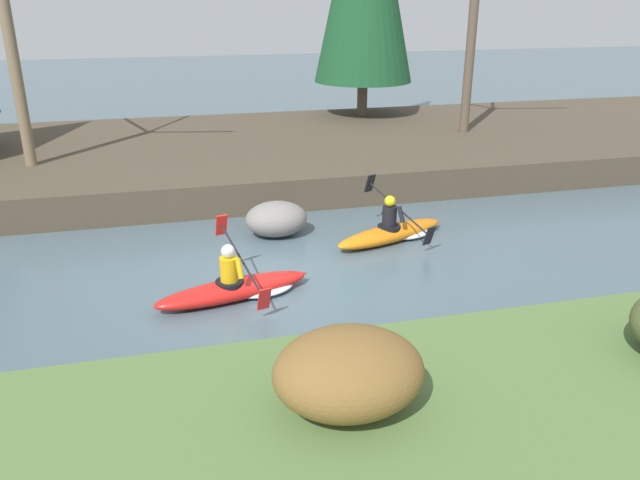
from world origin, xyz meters
TOP-DOWN VIEW (x-y plane):
  - ground_plane at (0.00, 0.00)m, footprint 90.00×90.00m
  - riverbank_far at (0.00, 8.30)m, footprint 44.00×9.06m
  - bare_tree_mid_upstream at (-5.39, 6.84)m, footprint 3.67×3.63m
  - bare_tree_mid_downstream at (7.11, 7.95)m, footprint 3.87×3.82m
  - shrub_clump_second at (-0.49, -4.85)m, footprint 1.55×1.29m
  - kayaker_lead at (2.44, 1.53)m, footprint 2.74×2.00m
  - kayaker_middle at (-1.07, -0.35)m, footprint 2.78×2.05m
  - boulder_midstream at (0.08, 2.40)m, footprint 1.32×1.04m

SIDE VIEW (x-z plane):
  - ground_plane at x=0.00m, z-range 0.00..0.00m
  - kayaker_lead at x=2.44m, z-range -0.40..0.80m
  - kayaker_middle at x=-1.07m, z-range -0.40..0.80m
  - boulder_midstream at x=0.08m, z-range 0.00..0.75m
  - riverbank_far at x=0.00m, z-range 0.00..0.79m
  - shrub_clump_second at x=-0.49m, z-range 0.88..1.72m
  - bare_tree_mid_upstream at x=-5.39m, z-range 0.60..7.26m
  - bare_tree_mid_downstream at x=7.11m, z-range 0.58..7.63m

